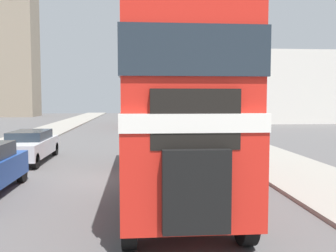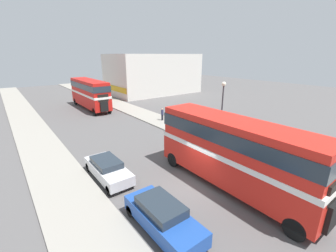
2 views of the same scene
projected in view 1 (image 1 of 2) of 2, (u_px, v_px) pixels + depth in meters
The scene contains 9 objects.
ground_plane at pixel (115, 180), 12.87m from camera, with size 120.00×120.00×0.00m, color #565454.
sidewalk_right at pixel (304, 175), 13.44m from camera, with size 3.50×120.00×0.12m.
double_decker_bus at pixel (168, 104), 11.33m from camera, with size 2.51×10.87×4.44m.
bus_distant at pixel (151, 101), 38.20m from camera, with size 2.47×10.97×4.40m.
car_parked_mid at pixel (29, 145), 16.63m from camera, with size 1.67×4.55×1.36m.
pedestrian_walking at pixel (225, 124), 26.40m from camera, with size 0.31×0.31×1.54m.
street_lamp at pixel (252, 71), 15.75m from camera, with size 0.36×0.36×5.86m.
church_tower at pixel (16, 1), 58.03m from camera, with size 5.81×5.81×35.08m.
shop_building_block at pixel (280, 88), 46.19m from camera, with size 18.48×10.96×8.17m.
Camera 1 is at (0.74, -12.81, 2.80)m, focal length 40.00 mm.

